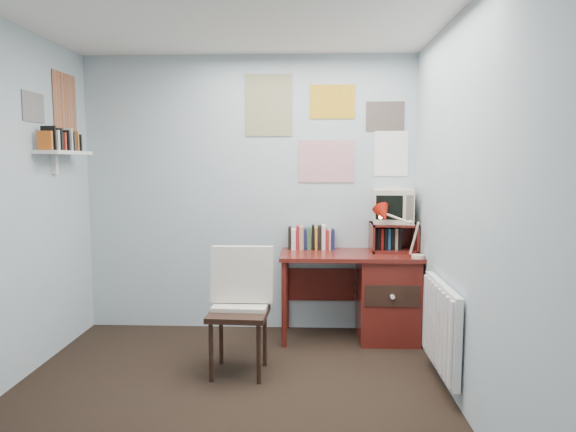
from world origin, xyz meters
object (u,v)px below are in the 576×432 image
object	(u,v)px
desk_lamp	(419,235)
tv_riser	(393,237)
wall_shelf	(64,153)
radiator	(441,326)
desk	(380,293)
desk_chair	(239,314)
crt_tv	(393,205)

from	to	relation	value
desk_lamp	tv_riser	xyz separation A→B (m)	(-0.15, 0.33, -0.07)
wall_shelf	radiator	bearing A→B (deg)	-10.89
desk	radiator	bearing A→B (deg)	-72.76
tv_riser	wall_shelf	xyz separation A→B (m)	(-2.69, -0.49, 0.74)
tv_riser	radiator	world-z (taller)	tv_riser
desk	wall_shelf	xyz separation A→B (m)	(-2.57, -0.38, 1.21)
desk_chair	tv_riser	bearing A→B (deg)	38.68
desk	crt_tv	world-z (taller)	crt_tv
desk	crt_tv	size ratio (longest dim) A/B	3.50
desk	tv_riser	size ratio (longest dim) A/B	3.00
desk	tv_riser	distance (m)	0.51
crt_tv	radiator	bearing A→B (deg)	-74.98
crt_tv	wall_shelf	size ratio (longest dim) A/B	0.55
radiator	desk_lamp	bearing A→B (deg)	91.61
desk	radiator	distance (m)	0.97
radiator	wall_shelf	size ratio (longest dim) A/B	1.29
desk_chair	desk_lamp	xyz separation A→B (m)	(1.40, 0.57, 0.51)
crt_tv	wall_shelf	xyz separation A→B (m)	(-2.68, -0.51, 0.45)
desk_chair	tv_riser	world-z (taller)	tv_riser
desk_lamp	crt_tv	world-z (taller)	crt_tv
desk_chair	crt_tv	bearing A→B (deg)	39.40
desk	crt_tv	distance (m)	0.79
desk	radiator	world-z (taller)	desk
tv_riser	crt_tv	bearing A→B (deg)	105.12
desk_lamp	wall_shelf	bearing A→B (deg)	-167.11
crt_tv	desk_chair	bearing A→B (deg)	-138.00
desk_lamp	wall_shelf	distance (m)	2.92
desk	wall_shelf	world-z (taller)	wall_shelf
desk_chair	radiator	xyz separation A→B (m)	(1.42, -0.14, -0.03)
desk_chair	radiator	bearing A→B (deg)	-2.58
desk_lamp	tv_riser	size ratio (longest dim) A/B	0.97
desk_chair	desk_lamp	size ratio (longest dim) A/B	2.31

